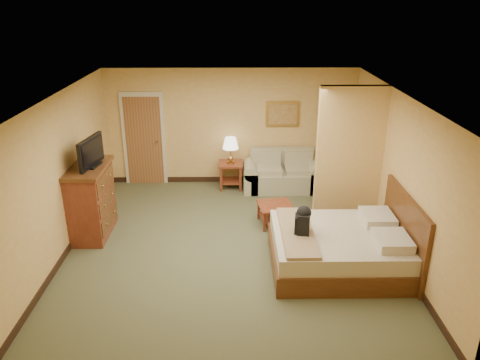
{
  "coord_description": "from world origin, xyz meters",
  "views": [
    {
      "loc": [
        0.07,
        -7.08,
        4.06
      ],
      "look_at": [
        0.16,
        0.6,
        0.99
      ],
      "focal_mm": 35.0,
      "sensor_mm": 36.0,
      "label": 1
    }
  ],
  "objects_px": {
    "loveseat": "(283,177)",
    "dresser": "(91,200)",
    "coffee_table": "(275,210)",
    "bed": "(345,248)"
  },
  "relations": [
    {
      "from": "loveseat",
      "to": "coffee_table",
      "type": "relative_size",
      "value": 2.45
    },
    {
      "from": "loveseat",
      "to": "bed",
      "type": "height_order",
      "value": "bed"
    },
    {
      "from": "loveseat",
      "to": "coffee_table",
      "type": "distance_m",
      "value": 1.76
    },
    {
      "from": "coffee_table",
      "to": "dresser",
      "type": "height_order",
      "value": "dresser"
    },
    {
      "from": "dresser",
      "to": "bed",
      "type": "xyz_separation_m",
      "value": [
        4.29,
        -1.14,
        -0.33
      ]
    },
    {
      "from": "loveseat",
      "to": "dresser",
      "type": "distance_m",
      "value": 4.18
    },
    {
      "from": "dresser",
      "to": "bed",
      "type": "distance_m",
      "value": 4.45
    },
    {
      "from": "coffee_table",
      "to": "dresser",
      "type": "distance_m",
      "value": 3.34
    },
    {
      "from": "loveseat",
      "to": "bed",
      "type": "relative_size",
      "value": 0.79
    },
    {
      "from": "bed",
      "to": "loveseat",
      "type": "bearing_deg",
      "value": 101.95
    }
  ]
}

